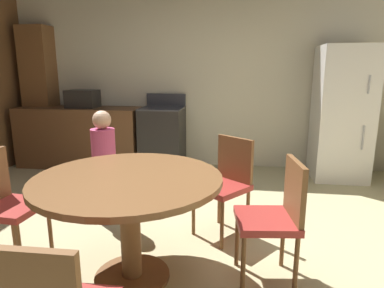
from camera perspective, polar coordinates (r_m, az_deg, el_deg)
The scene contains 12 objects.
ground_plane at distance 2.72m, azimuth -5.96°, elevation -19.59°, with size 14.00×14.00×0.00m, color tan.
wall_back at distance 5.08m, azimuth 1.61°, elevation 11.54°, with size 6.05×0.12×2.70m, color beige.
kitchen_counter at distance 5.32m, azimuth -18.61°, elevation 1.17°, with size 1.86×0.60×0.90m, color brown.
pantry_column at distance 5.75m, azimuth -24.60°, elevation 7.55°, with size 0.44×0.36×2.10m, color brown.
oven_range at distance 4.88m, azimuth -5.08°, elevation 1.01°, with size 0.60×0.60×1.10m.
refrigerator at distance 4.82m, azimuth 24.45°, elevation 4.76°, with size 0.68×0.68×1.76m.
microwave at distance 5.21m, azimuth -18.37°, elevation 7.42°, with size 0.44×0.32×0.26m, color black.
dining_table at distance 2.29m, azimuth -10.84°, elevation -9.13°, with size 1.26×1.26×0.76m.
chair_east at distance 2.35m, azimuth 14.34°, elevation -11.54°, with size 0.45×0.45×0.87m.
chair_northeast at distance 2.94m, azimuth 5.93°, elevation -6.20°, with size 0.56×0.56×0.87m.
chair_west at distance 2.85m, azimuth -29.76°, elevation -8.50°, with size 0.43×0.43×0.87m.
person_child at distance 3.21m, azimuth -14.89°, elevation -3.47°, with size 0.30×0.30×1.09m.
Camera 1 is at (0.59, -2.22, 1.45)m, focal length 30.87 mm.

